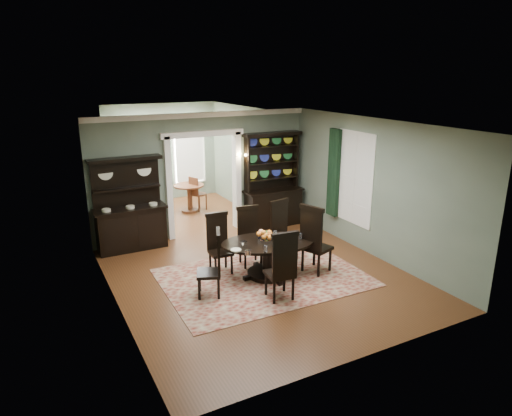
# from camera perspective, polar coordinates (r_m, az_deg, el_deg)

# --- Properties ---
(room) EXTENTS (5.51, 6.01, 3.01)m
(room) POSITION_cam_1_polar(r_m,az_deg,el_deg) (8.65, 0.53, 0.93)
(room) COLOR brown
(room) RESTS_ON ground
(parlor) EXTENTS (3.51, 3.50, 3.01)m
(parlor) POSITION_cam_1_polar(r_m,az_deg,el_deg) (13.62, -10.49, 6.28)
(parlor) COLOR brown
(parlor) RESTS_ON ground
(doorway_trim) EXTENTS (2.08, 0.25, 2.57)m
(doorway_trim) POSITION_cam_1_polar(r_m,az_deg,el_deg) (11.25, -6.61, 4.78)
(doorway_trim) COLOR white
(doorway_trim) RESTS_ON floor
(right_window) EXTENTS (0.15, 1.47, 2.12)m
(right_window) POSITION_cam_1_polar(r_m,az_deg,el_deg) (10.81, 10.99, 3.99)
(right_window) COLOR white
(right_window) RESTS_ON wall_right
(wall_sconce) EXTENTS (0.27, 0.21, 0.21)m
(wall_sconce) POSITION_cam_1_polar(r_m,az_deg,el_deg) (11.43, -1.91, 6.46)
(wall_sconce) COLOR #AF912E
(wall_sconce) RESTS_ON back_wall_right
(rug) EXTENTS (3.93, 2.81, 0.01)m
(rug) POSITION_cam_1_polar(r_m,az_deg,el_deg) (9.15, 0.97, -8.67)
(rug) COLOR maroon
(rug) RESTS_ON floor
(dining_table) EXTENTS (2.10, 2.10, 0.73)m
(dining_table) POSITION_cam_1_polar(r_m,az_deg,el_deg) (9.04, 1.50, -5.54)
(dining_table) COLOR black
(dining_table) RESTS_ON rug
(centerpiece) EXTENTS (1.56, 1.00, 0.26)m
(centerpiece) POSITION_cam_1_polar(r_m,az_deg,el_deg) (8.96, 1.21, -3.73)
(centerpiece) COLOR white
(centerpiece) RESTS_ON dining_table
(chair_far_left) EXTENTS (0.48, 0.46, 1.23)m
(chair_far_left) POSITION_cam_1_polar(r_m,az_deg,el_deg) (9.24, -4.70, -4.14)
(chair_far_left) COLOR black
(chair_far_left) RESTS_ON rug
(chair_far_mid) EXTENTS (0.52, 0.50, 1.25)m
(chair_far_mid) POSITION_cam_1_polar(r_m,az_deg,el_deg) (9.58, -0.90, -3.25)
(chair_far_mid) COLOR black
(chair_far_mid) RESTS_ON rug
(chair_far_right) EXTENTS (0.57, 0.55, 1.31)m
(chair_far_right) POSITION_cam_1_polar(r_m,az_deg,el_deg) (9.82, 3.24, -2.55)
(chair_far_right) COLOR black
(chair_far_right) RESTS_ON rug
(chair_end_left) EXTENTS (0.58, 0.59, 1.24)m
(chair_end_left) POSITION_cam_1_polar(r_m,az_deg,el_deg) (8.25, -5.25, -6.76)
(chair_end_left) COLOR black
(chair_end_left) RESTS_ON rug
(chair_end_right) EXTENTS (0.65, 0.67, 1.44)m
(chair_end_right) POSITION_cam_1_polar(r_m,az_deg,el_deg) (9.14, 7.23, -3.75)
(chair_end_right) COLOR black
(chair_end_right) RESTS_ON rug
(chair_near) EXTENTS (0.53, 0.51, 1.32)m
(chair_near) POSITION_cam_1_polar(r_m,az_deg,el_deg) (8.03, 3.32, -7.08)
(chair_near) COLOR black
(chair_near) RESTS_ON rug
(sideboard) EXTENTS (1.61, 0.58, 2.12)m
(sideboard) POSITION_cam_1_polar(r_m,az_deg,el_deg) (10.73, -15.44, -1.18)
(sideboard) COLOR black
(sideboard) RESTS_ON floor
(welsh_dresser) EXTENTS (1.57, 0.59, 2.45)m
(welsh_dresser) POSITION_cam_1_polar(r_m,az_deg,el_deg) (11.94, 2.07, 1.97)
(welsh_dresser) COLOR black
(welsh_dresser) RESTS_ON floor
(parlor_table) EXTENTS (0.87, 0.87, 0.80)m
(parlor_table) POSITION_cam_1_polar(r_m,az_deg,el_deg) (13.28, -8.37, 1.72)
(parlor_table) COLOR brown
(parlor_table) RESTS_ON parlor_floor
(parlor_chair_left) EXTENTS (0.40, 0.39, 0.89)m
(parlor_chair_left) POSITION_cam_1_polar(r_m,az_deg,el_deg) (13.00, -11.71, 1.00)
(parlor_chair_left) COLOR brown
(parlor_chair_left) RESTS_ON parlor_floor
(parlor_chair_right) EXTENTS (0.48, 0.47, 1.01)m
(parlor_chair_right) POSITION_cam_1_polar(r_m,az_deg,el_deg) (13.36, -7.41, 1.93)
(parlor_chair_right) COLOR brown
(parlor_chair_right) RESTS_ON parlor_floor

